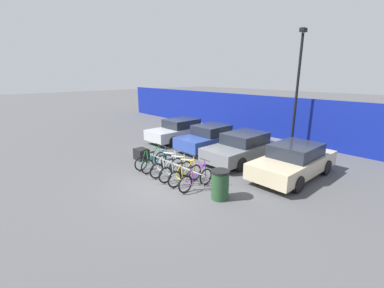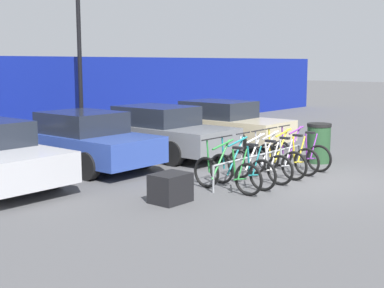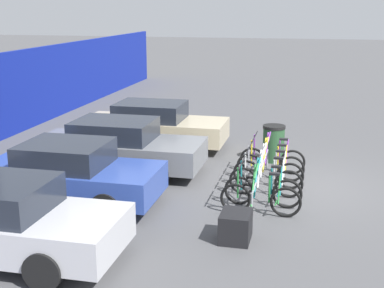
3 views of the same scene
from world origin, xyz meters
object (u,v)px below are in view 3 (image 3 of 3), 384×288
at_px(bicycle_teal, 263,190).
at_px(bicycle_silver, 268,173).
at_px(bicycle_yellow, 270,166).
at_px(car_blue, 70,174).
at_px(car_beige, 153,125).
at_px(trash_bin, 274,143).
at_px(bicycle_white, 266,180).
at_px(bike_rack, 261,172).
at_px(car_grey, 118,146).
at_px(bicycle_purple, 272,159).
at_px(cargo_crate, 236,226).
at_px(bicycle_green, 260,198).

distance_m(bicycle_teal, bicycle_silver, 1.29).
relative_size(bicycle_teal, bicycle_yellow, 1.00).
xyz_separation_m(car_blue, car_beige, (5.13, -0.36, 0.00)).
relative_size(bicycle_silver, trash_bin, 1.66).
distance_m(bicycle_white, car_beige, 5.30).
xyz_separation_m(bicycle_teal, car_beige, (4.35, 3.82, 0.31)).
relative_size(bicycle_yellow, trash_bin, 1.66).
xyz_separation_m(car_beige, trash_bin, (-0.73, -3.75, -0.17)).
bearing_deg(car_blue, bike_rack, -66.31).
xyz_separation_m(bike_rack, trash_bin, (2.63, -0.08, 0.03)).
height_order(bicycle_silver, car_grey, car_grey).
xyz_separation_m(bicycle_purple, cargo_crate, (-4.35, 0.32, -0.10)).
distance_m(bike_rack, cargo_crate, 2.86).
relative_size(bicycle_white, bicycle_purple, 1.00).
distance_m(bike_rack, bicycle_green, 1.51).
relative_size(bicycle_teal, bicycle_white, 1.00).
relative_size(bicycle_green, bicycle_silver, 1.00).
relative_size(bicycle_yellow, cargo_crate, 2.44).
bearing_deg(bicycle_silver, bicycle_white, 176.72).
bearing_deg(cargo_crate, bicycle_white, -7.13).
height_order(bike_rack, cargo_crate, bike_rack).
bearing_deg(bicycle_purple, trash_bin, 4.42).
bearing_deg(bicycle_yellow, car_grey, 93.36).
xyz_separation_m(bicycle_teal, car_grey, (1.67, 3.97, 0.31)).
bearing_deg(bike_rack, bicycle_yellow, -9.50).
xyz_separation_m(bicycle_green, trash_bin, (4.13, 0.06, 0.14)).
xyz_separation_m(bike_rack, bicycle_white, (-0.30, -0.15, -0.11)).
bearing_deg(bicycle_yellow, bicycle_white, -179.50).
bearing_deg(car_beige, cargo_crate, -150.61).
xyz_separation_m(car_blue, trash_bin, (4.40, -4.11, -0.17)).
bearing_deg(car_grey, trash_bin, -63.56).
xyz_separation_m(car_blue, cargo_crate, (-1.08, -3.85, -0.41)).
xyz_separation_m(bicycle_yellow, car_beige, (2.48, 3.82, 0.31)).
bearing_deg(bicycle_teal, car_grey, 64.02).
bearing_deg(car_beige, bike_rack, -132.54).
bearing_deg(car_blue, bicycle_yellow, -57.54).
relative_size(bicycle_silver, bicycle_yellow, 1.00).
distance_m(bike_rack, bicycle_white, 0.35).
xyz_separation_m(bicycle_teal, trash_bin, (3.62, 0.06, 0.14)).
distance_m(bicycle_white, bicycle_yellow, 1.19).
distance_m(bicycle_teal, car_grey, 4.32).
xyz_separation_m(bike_rack, car_beige, (3.36, 3.67, 0.21)).
bearing_deg(trash_bin, car_grey, 116.44).
height_order(bicycle_silver, bicycle_yellow, same).
xyz_separation_m(bicycle_silver, car_beige, (3.06, 3.82, 0.31)).
height_order(bicycle_silver, cargo_crate, bicycle_silver).
xyz_separation_m(bicycle_white, car_blue, (-1.46, 4.17, 0.31)).
height_order(bicycle_green, car_grey, car_grey).
bearing_deg(bicycle_white, cargo_crate, 171.82).
height_order(bicycle_green, cargo_crate, bicycle_green).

